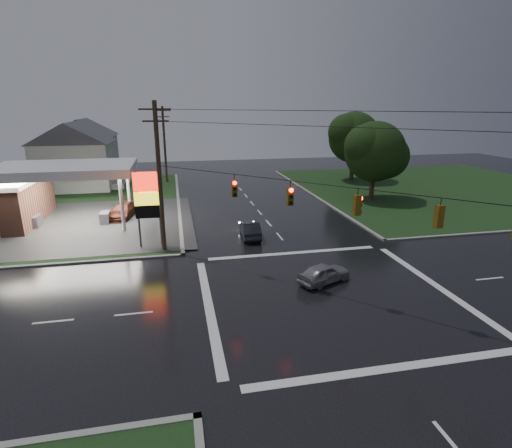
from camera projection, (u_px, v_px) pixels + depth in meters
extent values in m
plane|color=black|center=(328.00, 295.00, 23.44)|extent=(120.00, 120.00, 0.00)
cube|color=black|center=(9.00, 208.00, 42.75)|extent=(36.00, 36.00, 0.08)
cube|color=black|center=(440.00, 188.00, 52.86)|extent=(36.00, 36.00, 0.08)
cube|color=#2D2D2D|center=(48.00, 226.00, 36.40)|extent=(26.00, 18.00, 0.02)
cylinder|color=silver|center=(122.00, 204.00, 34.26)|extent=(0.30, 0.30, 5.00)
cylinder|color=silver|center=(19.00, 194.00, 37.94)|extent=(0.30, 0.30, 5.00)
cylinder|color=silver|center=(129.00, 190.00, 39.88)|extent=(0.30, 0.30, 5.00)
cube|color=silver|center=(64.00, 169.00, 35.32)|extent=(12.00, 8.00, 0.80)
cube|color=white|center=(64.00, 174.00, 35.44)|extent=(11.40, 7.40, 0.04)
cube|color=#59595E|center=(35.00, 222.00, 36.07)|extent=(0.80, 1.60, 1.10)
cube|color=#59595E|center=(105.00, 218.00, 37.24)|extent=(0.80, 1.60, 1.10)
cylinder|color=#59595E|center=(138.00, 211.00, 30.22)|extent=(0.16, 0.16, 6.00)
cylinder|color=#59595E|center=(160.00, 209.00, 30.53)|extent=(0.16, 0.16, 6.00)
cube|color=red|center=(147.00, 181.00, 29.74)|extent=(2.00, 0.35, 1.40)
cube|color=yellow|center=(148.00, 198.00, 30.12)|extent=(2.00, 0.35, 1.00)
cube|color=black|center=(149.00, 211.00, 30.41)|extent=(2.00, 0.35, 1.00)
cylinder|color=#382619|center=(160.00, 179.00, 28.92)|extent=(0.32, 0.32, 11.00)
cube|color=#382619|center=(155.00, 109.00, 27.51)|extent=(2.20, 0.12, 0.12)
cube|color=#382619|center=(156.00, 121.00, 27.74)|extent=(1.80, 0.12, 0.12)
cylinder|color=#382619|center=(165.00, 145.00, 55.71)|extent=(0.32, 0.32, 10.50)
cube|color=#382619|center=(162.00, 111.00, 54.38)|extent=(2.20, 0.12, 0.12)
cube|color=#382619|center=(163.00, 117.00, 54.61)|extent=(1.80, 0.12, 0.12)
cube|color=#59470C|center=(234.00, 188.00, 25.36)|extent=(0.34, 0.34, 1.10)
cylinder|color=#FF0C07|center=(235.00, 183.00, 25.06)|extent=(0.22, 0.08, 0.22)
cube|color=#59470C|center=(290.00, 196.00, 23.24)|extent=(0.34, 0.34, 1.10)
cylinder|color=#FF0C07|center=(291.00, 190.00, 22.94)|extent=(0.22, 0.08, 0.22)
cube|color=#59470C|center=(357.00, 205.00, 21.12)|extent=(0.34, 0.34, 1.10)
cylinder|color=#FF0C07|center=(361.00, 198.00, 21.05)|extent=(0.08, 0.22, 0.22)
cube|color=#59470C|center=(439.00, 216.00, 19.00)|extent=(0.34, 0.34, 1.10)
cylinder|color=#FF0C07|center=(437.00, 208.00, 19.08)|extent=(0.22, 0.08, 0.22)
cube|color=silver|center=(76.00, 166.00, 52.25)|extent=(9.00, 8.00, 6.00)
cube|color=gray|center=(120.00, 184.00, 54.03)|extent=(1.60, 4.80, 0.80)
cube|color=silver|center=(86.00, 155.00, 63.31)|extent=(9.00, 8.00, 6.00)
cube|color=gray|center=(122.00, 170.00, 65.09)|extent=(1.60, 4.80, 0.80)
cylinder|color=black|center=(373.00, 178.00, 46.06)|extent=(0.56, 0.56, 5.04)
sphere|color=black|center=(375.00, 152.00, 45.18)|extent=(6.80, 6.80, 6.80)
sphere|color=black|center=(387.00, 157.00, 45.98)|extent=(5.10, 5.10, 5.10)
sphere|color=black|center=(366.00, 146.00, 44.34)|extent=(4.76, 4.76, 4.76)
cylinder|color=black|center=(352.00, 161.00, 57.82)|extent=(0.56, 0.56, 5.60)
sphere|color=black|center=(354.00, 137.00, 56.84)|extent=(7.20, 7.20, 7.20)
sphere|color=black|center=(364.00, 142.00, 57.67)|extent=(5.40, 5.40, 5.40)
sphere|color=black|center=(346.00, 132.00, 55.96)|extent=(5.04, 5.04, 5.04)
imported|color=black|center=(250.00, 229.00, 33.37)|extent=(1.68, 4.20, 1.36)
imported|color=gray|center=(324.00, 273.00, 24.89)|extent=(3.87, 2.77, 1.22)
imported|color=#4C1E11|center=(123.00, 211.00, 39.15)|extent=(2.93, 5.16, 1.41)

